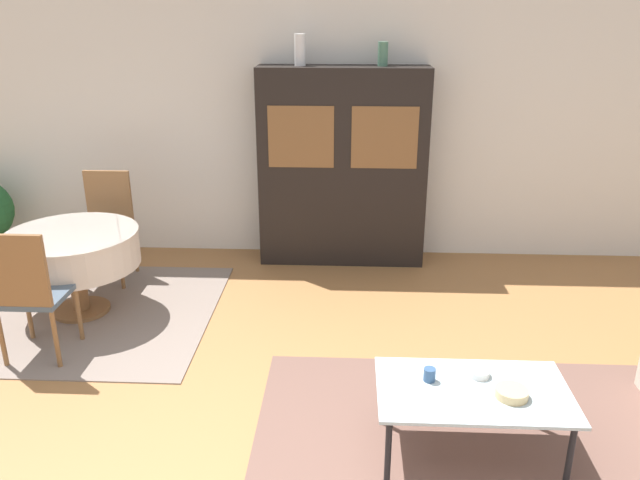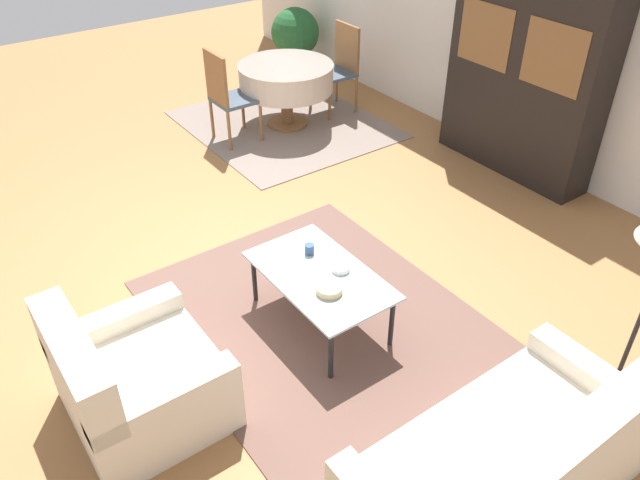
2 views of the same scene
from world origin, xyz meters
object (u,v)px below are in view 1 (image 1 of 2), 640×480
object	(u,v)px
dining_chair_far	(107,220)
vase_tall	(300,50)
bowl	(512,393)
vase_short	(383,54)
coffee_table	(473,395)
display_cabinet	(342,167)
cup	(430,375)
bowl_small	(479,373)
dining_table	(73,250)
dining_chair_near	(28,289)

from	to	relation	value
dining_chair_far	vase_tall	world-z (taller)	vase_tall
dining_chair_far	bowl	distance (m)	4.11
vase_short	dining_chair_far	bearing A→B (deg)	-167.81
dining_chair_far	vase_tall	distance (m)	2.45
coffee_table	bowl	world-z (taller)	bowl
display_cabinet	vase_tall	bearing A→B (deg)	179.87
dining_chair_far	bowl	xyz separation A→B (m)	(3.23, -2.54, -0.10)
display_cabinet	cup	size ratio (longest dim) A/B	24.82
cup	bowl	xyz separation A→B (m)	(0.44, -0.14, -0.01)
cup	vase_short	size ratio (longest dim) A/B	0.36
coffee_table	vase_tall	world-z (taller)	vase_tall
dining_chair_far	bowl_small	bearing A→B (deg)	142.96
display_cabinet	bowl_small	world-z (taller)	display_cabinet
dining_chair_far	cup	xyz separation A→B (m)	(2.79, -2.40, -0.09)
cup	coffee_table	bearing A→B (deg)	-17.82
dining_table	bowl	world-z (taller)	dining_table
bowl	vase_short	xyz separation A→B (m)	(-0.63, 3.10, 1.60)
cup	bowl_small	size ratio (longest dim) A/B	0.62
display_cabinet	dining_table	xyz separation A→B (m)	(-2.24, -1.34, -0.40)
bowl_small	vase_short	xyz separation A→B (m)	(-0.49, 2.90, 1.60)
coffee_table	bowl_small	xyz separation A→B (m)	(0.05, 0.14, 0.06)
vase_tall	vase_short	size ratio (longest dim) A/B	1.32
dining_table	display_cabinet	bearing A→B (deg)	30.80
dining_chair_near	bowl_small	world-z (taller)	dining_chair_near
dining_chair_near	vase_short	bearing A→B (deg)	39.01
dining_chair_far	vase_tall	size ratio (longest dim) A/B	3.56
bowl	vase_tall	world-z (taller)	vase_tall
dining_table	dining_chair_far	world-z (taller)	dining_chair_far
display_cabinet	bowl_small	bearing A→B (deg)	-73.61
coffee_table	bowl_small	world-z (taller)	bowl_small
dining_chair_far	dining_chair_near	bearing A→B (deg)	90.00
bowl_small	cup	bearing A→B (deg)	-167.68
dining_table	vase_tall	bearing A→B (deg)	36.21
bowl	vase_tall	bearing A→B (deg)	114.42
bowl_small	coffee_table	bearing A→B (deg)	-111.08
display_cabinet	dining_chair_far	size ratio (longest dim) A/B	1.91
dining_chair_far	vase_short	world-z (taller)	vase_short
coffee_table	bowl	bearing A→B (deg)	-18.13
dining_table	vase_tall	world-z (taller)	vase_tall
cup	dining_chair_near	bearing A→B (deg)	163.06
vase_short	coffee_table	bearing A→B (deg)	-81.91
dining_chair_far	bowl	size ratio (longest dim) A/B	5.62
cup	vase_short	world-z (taller)	vase_short
display_cabinet	dining_table	size ratio (longest dim) A/B	1.80
coffee_table	display_cabinet	bearing A→B (deg)	104.70
display_cabinet	coffee_table	bearing A→B (deg)	-75.30
coffee_table	display_cabinet	size ratio (longest dim) A/B	0.56
dining_chair_near	vase_short	world-z (taller)	vase_short
coffee_table	vase_tall	bearing A→B (deg)	111.74
bowl_small	vase_tall	world-z (taller)	vase_tall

